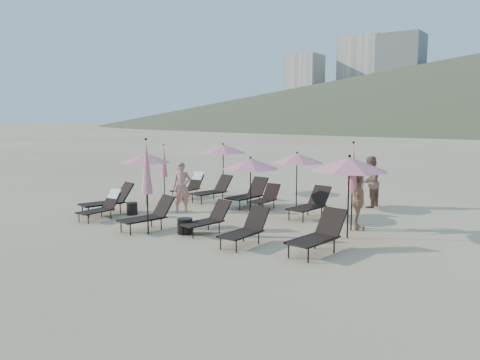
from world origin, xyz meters
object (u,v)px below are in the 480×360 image
Objects in this scene: lounger_5 at (319,234)px; umbrella_open_4 at (297,158)px; umbrella_closed_0 at (147,168)px; lounger_1 at (103,206)px; lounger_3 at (207,219)px; umbrella_open_1 at (251,164)px; lounger_6 at (190,185)px; umbrella_open_2 at (349,164)px; side_table_1 at (185,226)px; lounger_7 at (213,190)px; lounger_8 at (249,193)px; lounger_2 at (149,215)px; umbrella_closed_1 at (353,169)px; beachgoer_b at (370,182)px; lounger_10 at (310,204)px; beachgoer_c at (358,202)px; beachgoer_a at (182,187)px; umbrella_open_0 at (146,158)px; umbrella_closed_2 at (164,162)px; lounger_4 at (246,229)px; umbrella_open_3 at (223,149)px; lounger_0 at (109,200)px; lounger_9 at (265,198)px; side_table_0 at (132,209)px.

umbrella_open_4 is (-3.33, 4.91, 1.39)m from lounger_5.
umbrella_closed_0 is at bearing -159.65° from lounger_5.
lounger_1 is 4.10m from lounger_3.
lounger_6 is at bearing 155.04° from umbrella_open_1.
umbrella_open_2 reaches higher than side_table_1.
lounger_7 is 1.78m from lounger_8.
lounger_2 is at bearing 134.18° from umbrella_closed_0.
umbrella_closed_0 is 5.97m from umbrella_closed_1.
beachgoer_b reaches higher than lounger_1.
lounger_10 is 1.08× the size of beachgoer_c.
beachgoer_a is 0.93× the size of beachgoer_b.
lounger_2 is 4.26m from umbrella_open_0.
umbrella_open_1 is at bearing -8.74° from umbrella_closed_2.
lounger_5 is 4.24m from lounger_10.
lounger_8 is (2.63, 4.72, 0.04)m from lounger_1.
lounger_4 is 0.89× the size of beachgoer_a.
umbrella_open_0 is 0.90× the size of umbrella_closed_2.
lounger_1 is at bearing -88.69° from umbrella_open_3.
lounger_8 is 4.23× the size of side_table_1.
lounger_1 is at bearing -36.82° from lounger_0.
lounger_6 is 8.28m from beachgoer_c.
umbrella_closed_1 is at bearing 137.85° from beachgoer_c.
umbrella_closed_1 reaches higher than umbrella_open_0.
lounger_5 is 6.51m from lounger_8.
umbrella_closed_2 is at bearing -101.39° from umbrella_open_3.
lounger_9 is at bearing -140.65° from umbrella_open_4.
beachgoer_b reaches higher than side_table_0.
lounger_2 is 5.38m from lounger_10.
beachgoer_c is at bearing 51.31° from lounger_3.
lounger_1 is at bearing -114.86° from lounger_8.
lounger_7 is 0.71× the size of umbrella_closed_1.
lounger_1 is at bearing -156.04° from umbrella_closed_1.
lounger_0 is 1.01× the size of beachgoer_b.
side_table_1 reaches higher than side_table_0.
lounger_8 is at bearing 119.20° from lounger_3.
umbrella_open_3 is 4.63m from umbrella_open_4.
umbrella_closed_0 reaches higher than lounger_9.
umbrella_closed_0 reaches higher than side_table_0.
lounger_3 is at bearing -76.33° from beachgoer_a.
umbrella_open_3 is at bearing 48.86° from beachgoer_c.
lounger_2 is 1.83m from lounger_3.
lounger_2 is 5.29m from lounger_5.
lounger_7 is at bearing -168.87° from umbrella_open_4.
lounger_0 is 8.47m from umbrella_open_2.
umbrella_open_2 is 4.97m from side_table_1.
umbrella_open_4 reaches higher than beachgoer_b.
lounger_4 is at bearing -41.04° from lounger_6.
umbrella_closed_2 is at bearing -160.58° from umbrella_open_4.
umbrella_closed_1 is at bearing -22.49° from lounger_9.
side_table_0 is (-3.70, -1.88, -1.62)m from umbrella_open_1.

